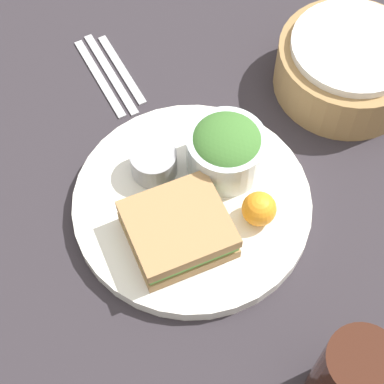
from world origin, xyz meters
TOP-DOWN VIEW (x-y plane):
  - ground_plane at (0.00, 0.00)m, footprint 4.00×4.00m
  - plate at (0.00, 0.00)m, footprint 0.31×0.31m
  - sandwich at (0.05, -0.02)m, footprint 0.14×0.14m
  - salad_bowl at (-0.05, 0.05)m, footprint 0.10×0.10m
  - dressing_cup at (-0.05, -0.04)m, footprint 0.06×0.06m
  - orange_wedge at (0.04, 0.08)m, footprint 0.04×0.04m
  - drink_glass at (0.26, 0.13)m, footprint 0.07×0.07m
  - bread_basket at (-0.17, 0.25)m, footprint 0.20×0.20m
  - fork at (-0.24, -0.10)m, footprint 0.16×0.07m
  - knife at (-0.24, -0.09)m, footprint 0.16×0.07m
  - spoon at (-0.25, -0.07)m, footprint 0.14×0.06m

SIDE VIEW (x-z plane):
  - ground_plane at x=0.00m, z-range 0.00..0.00m
  - fork at x=-0.24m, z-range 0.00..0.01m
  - knife at x=-0.24m, z-range 0.00..0.01m
  - spoon at x=-0.25m, z-range 0.00..0.01m
  - plate at x=0.00m, z-range 0.00..0.02m
  - dressing_cup at x=-0.05m, z-range 0.02..0.06m
  - bread_basket at x=-0.17m, z-range 0.00..0.08m
  - orange_wedge at x=0.04m, z-range 0.02..0.06m
  - sandwich at x=0.05m, z-range 0.02..0.06m
  - salad_bowl at x=-0.05m, z-range 0.02..0.09m
  - drink_glass at x=0.26m, z-range 0.00..0.14m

